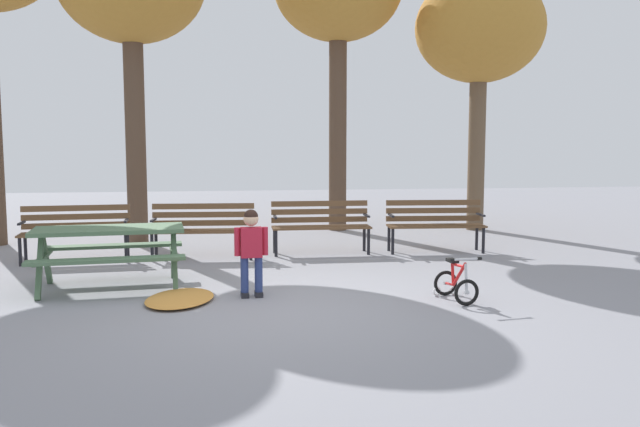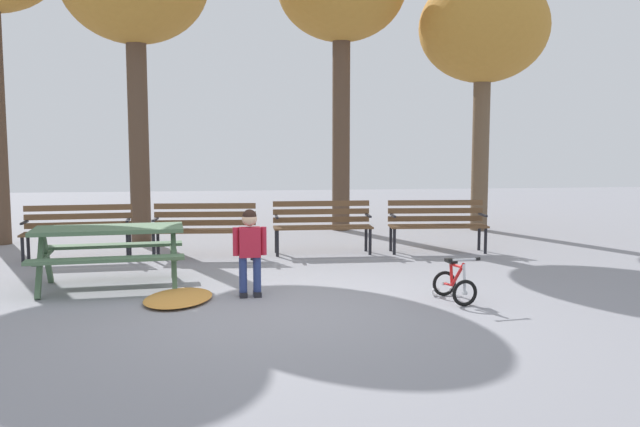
{
  "view_description": "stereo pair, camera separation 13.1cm",
  "coord_description": "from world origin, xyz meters",
  "px_view_note": "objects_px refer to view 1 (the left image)",
  "views": [
    {
      "loc": [
        -0.58,
        -7.12,
        1.82
      ],
      "look_at": [
        0.71,
        1.83,
        0.85
      ],
      "focal_mm": 37.53,
      "sensor_mm": 36.0,
      "label": 1
    },
    {
      "loc": [
        -0.45,
        -7.14,
        1.82
      ],
      "look_at": [
        0.71,
        1.83,
        0.85
      ],
      "focal_mm": 37.53,
      "sensor_mm": 36.0,
      "label": 2
    }
  ],
  "objects_px": {
    "park_bench_right": "(321,222)",
    "kids_bicycle": "(456,283)",
    "park_bench_far_right": "(435,221)",
    "park_bench_far_left": "(76,228)",
    "park_bench_left": "(203,226)",
    "child_standing": "(251,246)",
    "picnic_table": "(109,241)"
  },
  "relations": [
    {
      "from": "picnic_table",
      "to": "park_bench_far_left",
      "type": "height_order",
      "value": "park_bench_far_left"
    },
    {
      "from": "child_standing",
      "to": "kids_bicycle",
      "type": "relative_size",
      "value": 1.75
    },
    {
      "from": "park_bench_right",
      "to": "kids_bicycle",
      "type": "xyz_separation_m",
      "value": [
        1.07,
        -3.48,
        -0.31
      ]
    },
    {
      "from": "park_bench_far_right",
      "to": "kids_bicycle",
      "type": "xyz_separation_m",
      "value": [
        -0.84,
        -3.38,
        -0.31
      ]
    },
    {
      "from": "picnic_table",
      "to": "park_bench_left",
      "type": "bearing_deg",
      "value": 62.1
    },
    {
      "from": "park_bench_left",
      "to": "child_standing",
      "type": "relative_size",
      "value": 1.57
    },
    {
      "from": "park_bench_right",
      "to": "child_standing",
      "type": "bearing_deg",
      "value": -112.83
    },
    {
      "from": "park_bench_left",
      "to": "park_bench_right",
      "type": "height_order",
      "value": "same"
    },
    {
      "from": "park_bench_right",
      "to": "park_bench_far_right",
      "type": "bearing_deg",
      "value": -3.13
    },
    {
      "from": "park_bench_right",
      "to": "park_bench_far_left",
      "type": "bearing_deg",
      "value": -176.63
    },
    {
      "from": "kids_bicycle",
      "to": "park_bench_far_right",
      "type": "bearing_deg",
      "value": 76.07
    },
    {
      "from": "park_bench_right",
      "to": "kids_bicycle",
      "type": "relative_size",
      "value": 2.7
    },
    {
      "from": "park_bench_far_left",
      "to": "kids_bicycle",
      "type": "xyz_separation_m",
      "value": [
        4.88,
        -3.26,
        -0.31
      ]
    },
    {
      "from": "park_bench_right",
      "to": "kids_bicycle",
      "type": "height_order",
      "value": "park_bench_right"
    },
    {
      "from": "child_standing",
      "to": "kids_bicycle",
      "type": "distance_m",
      "value": 2.41
    },
    {
      "from": "kids_bicycle",
      "to": "child_standing",
      "type": "bearing_deg",
      "value": 167.67
    },
    {
      "from": "picnic_table",
      "to": "park_bench_right",
      "type": "height_order",
      "value": "park_bench_right"
    },
    {
      "from": "park_bench_far_left",
      "to": "child_standing",
      "type": "relative_size",
      "value": 1.57
    },
    {
      "from": "park_bench_right",
      "to": "park_bench_left",
      "type": "bearing_deg",
      "value": -174.05
    },
    {
      "from": "picnic_table",
      "to": "child_standing",
      "type": "height_order",
      "value": "child_standing"
    },
    {
      "from": "park_bench_left",
      "to": "park_bench_far_right",
      "type": "height_order",
      "value": "same"
    },
    {
      "from": "park_bench_left",
      "to": "child_standing",
      "type": "bearing_deg",
      "value": -76.97
    },
    {
      "from": "park_bench_right",
      "to": "child_standing",
      "type": "distance_m",
      "value": 3.23
    },
    {
      "from": "picnic_table",
      "to": "park_bench_far_right",
      "type": "height_order",
      "value": "park_bench_far_right"
    },
    {
      "from": "park_bench_right",
      "to": "park_bench_far_right",
      "type": "distance_m",
      "value": 1.91
    },
    {
      "from": "park_bench_left",
      "to": "kids_bicycle",
      "type": "xyz_separation_m",
      "value": [
        2.96,
        -3.28,
        -0.31
      ]
    },
    {
      "from": "park_bench_far_left",
      "to": "kids_bicycle",
      "type": "relative_size",
      "value": 2.74
    },
    {
      "from": "park_bench_right",
      "to": "child_standing",
      "type": "height_order",
      "value": "child_standing"
    },
    {
      "from": "child_standing",
      "to": "park_bench_right",
      "type": "bearing_deg",
      "value": 67.17
    },
    {
      "from": "park_bench_left",
      "to": "kids_bicycle",
      "type": "height_order",
      "value": "park_bench_left"
    },
    {
      "from": "park_bench_far_left",
      "to": "park_bench_far_right",
      "type": "xyz_separation_m",
      "value": [
        5.71,
        0.12,
        0.0
      ]
    },
    {
      "from": "park_bench_left",
      "to": "child_standing",
      "type": "xyz_separation_m",
      "value": [
        0.64,
        -2.78,
        0.1
      ]
    }
  ]
}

